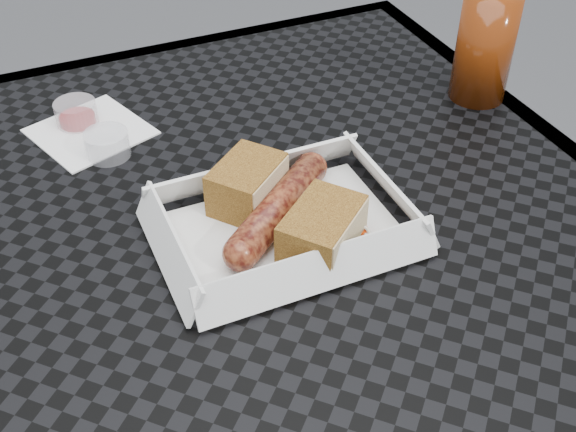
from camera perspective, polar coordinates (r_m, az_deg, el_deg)
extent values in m
cube|color=black|center=(0.76, -3.43, 0.06)|extent=(0.80, 0.80, 0.01)
cube|color=black|center=(1.07, -11.08, 11.98)|extent=(0.80, 0.03, 0.03)
cube|color=black|center=(0.94, 19.36, 5.87)|extent=(0.03, 0.80, 0.03)
cylinder|color=black|center=(1.35, 5.65, 0.53)|extent=(0.03, 0.03, 0.73)
cube|color=white|center=(0.72, -0.32, -1.24)|extent=(0.22, 0.15, 0.00)
cylinder|color=brown|center=(0.72, -0.77, 0.66)|extent=(0.14, 0.12, 0.03)
sphere|color=brown|center=(0.77, 1.85, 3.81)|extent=(0.03, 0.03, 0.03)
sphere|color=brown|center=(0.67, -3.78, -2.97)|extent=(0.03, 0.03, 0.03)
cube|color=brown|center=(0.74, -3.25, 2.51)|extent=(0.09, 0.09, 0.05)
cube|color=brown|center=(0.69, 2.70, -1.08)|extent=(0.10, 0.10, 0.04)
cylinder|color=#E63D0A|center=(0.71, 4.60, -1.78)|extent=(0.02, 0.02, 0.00)
torus|color=white|center=(0.71, 5.40, -1.87)|extent=(0.02, 0.02, 0.00)
cube|color=#B2D17F|center=(0.72, 5.31, -1.43)|extent=(0.02, 0.02, 0.00)
cube|color=white|center=(0.90, -15.35, 6.45)|extent=(0.15, 0.15, 0.00)
cylinder|color=#990B0C|center=(0.91, -16.39, 7.77)|extent=(0.05, 0.05, 0.03)
cylinder|color=silver|center=(0.85, -14.09, 5.53)|extent=(0.05, 0.05, 0.03)
cylinder|color=#5E2208|center=(0.94, 15.28, 12.73)|extent=(0.07, 0.07, 0.14)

